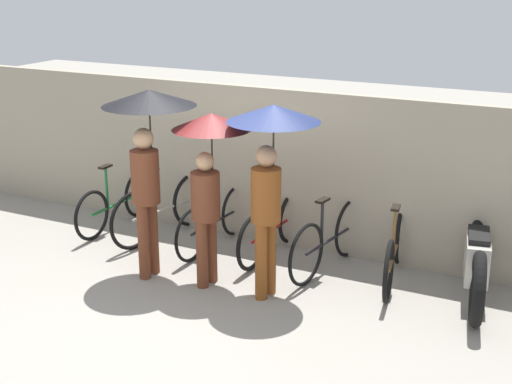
{
  "coord_description": "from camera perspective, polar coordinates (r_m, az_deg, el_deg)",
  "views": [
    {
      "loc": [
        3.86,
        -5.88,
        3.45
      ],
      "look_at": [
        0.45,
        0.96,
        1.0
      ],
      "focal_mm": 50.0,
      "sensor_mm": 36.0,
      "label": 1
    }
  ],
  "objects": [
    {
      "name": "ground_plane",
      "position": [
        7.83,
        -6.16,
        -8.46
      ],
      "size": [
        30.0,
        30.0,
        0.0
      ],
      "primitive_type": "plane",
      "color": "gray"
    },
    {
      "name": "parked_bicycle_4",
      "position": [
        8.4,
        5.89,
        -3.74
      ],
      "size": [
        0.44,
        1.75,
        1.0
      ],
      "rotation": [
        0.0,
        0.0,
        1.42
      ],
      "color": "black",
      "rests_on": "ground"
    },
    {
      "name": "parked_bicycle_1",
      "position": [
        9.42,
        -7.34,
        -1.27
      ],
      "size": [
        0.55,
        1.82,
        1.09
      ],
      "rotation": [
        0.0,
        0.0,
        1.36
      ],
      "color": "black",
      "rests_on": "ground"
    },
    {
      "name": "parked_bicycle_3",
      "position": [
        8.76,
        1.37,
        -2.87
      ],
      "size": [
        0.44,
        1.69,
        1.02
      ],
      "rotation": [
        0.0,
        0.0,
        1.51
      ],
      "color": "black",
      "rests_on": "ground"
    },
    {
      "name": "motorcycle",
      "position": [
        8.01,
        17.23,
        -5.27
      ],
      "size": [
        0.67,
        2.04,
        0.95
      ],
      "rotation": [
        0.0,
        0.0,
        1.77
      ],
      "color": "black",
      "rests_on": "ground"
    },
    {
      "name": "pedestrian_trailing",
      "position": [
        7.36,
        1.19,
        3.44
      ],
      "size": [
        0.98,
        0.98,
        2.09
      ],
      "rotation": [
        0.0,
        0.0,
        -0.12
      ],
      "color": "brown",
      "rests_on": "ground"
    },
    {
      "name": "parked_bicycle_2",
      "position": [
        9.03,
        -3.31,
        -2.23
      ],
      "size": [
        0.44,
        1.7,
        1.11
      ],
      "rotation": [
        0.0,
        0.0,
        1.52
      ],
      "color": "black",
      "rests_on": "ground"
    },
    {
      "name": "parked_bicycle_5",
      "position": [
        8.22,
        11.03,
        -4.58
      ],
      "size": [
        0.49,
        1.77,
        1.11
      ],
      "rotation": [
        0.0,
        0.0,
        1.74
      ],
      "color": "black",
      "rests_on": "ground"
    },
    {
      "name": "pedestrian_leading",
      "position": [
        7.96,
        -8.65,
        4.88
      ],
      "size": [
        1.04,
        1.04,
        2.15
      ],
      "rotation": [
        0.0,
        0.0,
        -0.01
      ],
      "color": "brown",
      "rests_on": "ground"
    },
    {
      "name": "pedestrian_center",
      "position": [
        7.7,
        -3.77,
        2.8
      ],
      "size": [
        0.86,
        0.86,
        1.94
      ],
      "rotation": [
        0.0,
        0.0,
        -0.08
      ],
      "color": "brown",
      "rests_on": "ground"
    },
    {
      "name": "parked_bicycle_0",
      "position": [
        9.87,
        -11.07,
        -0.8
      ],
      "size": [
        0.44,
        1.7,
        1.08
      ],
      "rotation": [
        0.0,
        0.0,
        1.56
      ],
      "color": "black",
      "rests_on": "ground"
    },
    {
      "name": "back_wall",
      "position": [
        9.08,
        0.32,
        2.16
      ],
      "size": [
        12.77,
        0.12,
        2.0
      ],
      "color": "gray",
      "rests_on": "ground"
    }
  ]
}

